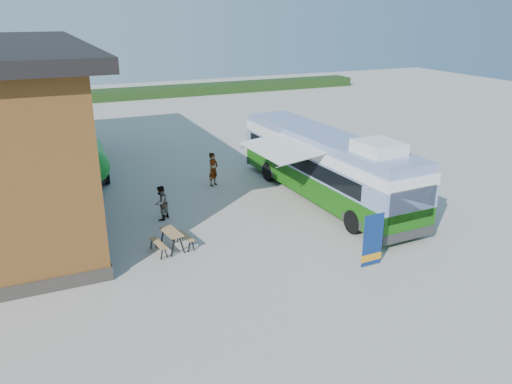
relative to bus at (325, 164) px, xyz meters
name	(u,v)px	position (x,y,z in m)	size (l,w,h in m)	color
ground	(280,246)	(-4.35, -3.90, -1.80)	(100.00, 100.00, 0.00)	#BCB7AD
hedge	(191,90)	(3.65, 34.10, -1.30)	(40.00, 3.00, 1.00)	#264419
bus	(325,164)	(0.00, 0.00, 0.00)	(3.06, 12.35, 3.77)	#1A6310
awning	(287,149)	(-2.04, 0.14, 0.94)	(2.89, 4.49, 0.53)	white
banner	(372,245)	(-2.03, -6.67, -0.97)	(0.88, 0.20, 2.02)	navy
picnic_table	(172,236)	(-8.35, -2.51, -1.21)	(1.56, 1.43, 0.79)	#A7784E
person_a	(213,169)	(-4.32, 4.08, -0.91)	(0.65, 0.43, 1.79)	#999999
person_b	(161,203)	(-7.98, 0.64, -1.02)	(0.76, 0.59, 1.57)	#999999
slurry_tanker	(91,158)	(-10.05, 7.76, -0.61)	(1.82, 5.58, 2.06)	green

